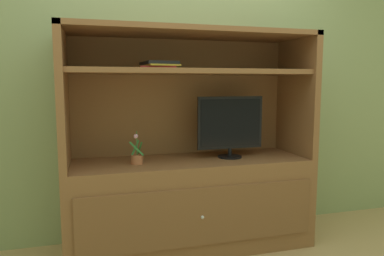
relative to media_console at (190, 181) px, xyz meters
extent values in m
cube|color=#8C9E6B|center=(0.00, 0.34, 0.88)|extent=(6.00, 0.10, 2.80)
cube|color=brown|center=(0.00, -0.01, -0.17)|extent=(1.86, 0.59, 0.69)
cube|color=brown|center=(0.00, -0.31, -0.17)|extent=(1.71, 0.02, 0.41)
sphere|color=silver|center=(0.00, -0.32, -0.17)|extent=(0.02, 0.02, 0.02)
cube|color=brown|center=(-0.91, -0.01, 0.66)|extent=(0.05, 0.59, 0.97)
cube|color=brown|center=(0.91, -0.01, 0.66)|extent=(0.05, 0.59, 0.97)
cube|color=brown|center=(0.00, 0.28, 0.66)|extent=(1.86, 0.02, 0.97)
cube|color=brown|center=(0.00, -0.01, 1.12)|extent=(1.86, 0.59, 0.04)
cube|color=brown|center=(0.00, -0.01, 0.84)|extent=(1.76, 0.53, 0.04)
cylinder|color=black|center=(0.32, -0.01, 0.18)|extent=(0.19, 0.19, 0.01)
cylinder|color=black|center=(0.32, -0.01, 0.21)|extent=(0.03, 0.03, 0.06)
cube|color=black|center=(0.32, -0.01, 0.45)|extent=(0.53, 0.02, 0.41)
cube|color=black|center=(0.32, -0.03, 0.45)|extent=(0.49, 0.00, 0.37)
cylinder|color=#B26642|center=(-0.41, -0.05, 0.21)|extent=(0.09, 0.09, 0.07)
cylinder|color=#3D6B33|center=(-0.41, -0.05, 0.33)|extent=(0.01, 0.01, 0.18)
cube|color=#2D7A38|center=(-0.39, -0.05, 0.29)|extent=(0.03, 0.10, 0.10)
cube|color=#2D7A38|center=(-0.42, -0.03, 0.29)|extent=(0.07, 0.03, 0.11)
cube|color=#2D7A38|center=(-0.42, -0.07, 0.29)|extent=(0.10, 0.03, 0.11)
sphere|color=#DB9EC6|center=(-0.42, -0.05, 0.38)|extent=(0.03, 0.03, 0.03)
sphere|color=#DB9EC6|center=(-0.42, -0.05, 0.37)|extent=(0.03, 0.03, 0.03)
cube|color=red|center=(-0.25, -0.01, 0.87)|extent=(0.28, 0.30, 0.02)
cube|color=gold|center=(-0.23, -0.01, 0.88)|extent=(0.26, 0.34, 0.01)
cube|color=black|center=(-0.24, -0.01, 0.90)|extent=(0.25, 0.31, 0.02)
camera|label=1|loc=(-0.73, -2.64, 0.76)|focal=33.88mm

